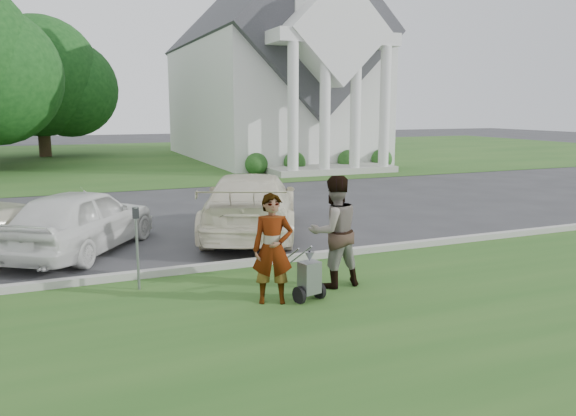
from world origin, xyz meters
TOP-DOWN VIEW (x-y plane):
  - ground at (0.00, 0.00)m, footprint 120.00×120.00m
  - grass_strip at (0.00, -3.00)m, footprint 80.00×7.00m
  - church_lawn at (0.00, 27.00)m, footprint 80.00×30.00m
  - curb at (0.00, 0.55)m, footprint 80.00×0.18m
  - church at (9.00, 23.11)m, footprint 9.19×19.00m
  - tree_back at (-4.01, 29.99)m, footprint 9.61×7.60m
  - striping_cart at (0.29, -1.75)m, footprint 0.62×1.03m
  - person_left at (-0.29, -1.61)m, footprint 0.76×0.62m
  - person_right at (1.01, -1.21)m, footprint 0.99×0.78m
  - parking_meter_near at (-2.21, -0.11)m, footprint 0.11×0.10m
  - car_b at (-2.98, 3.01)m, footprint 3.77×4.47m
  - car_c at (0.98, 3.24)m, footprint 4.08×5.79m

SIDE VIEW (x-z plane):
  - ground at x=0.00m, z-range 0.00..0.00m
  - grass_strip at x=0.00m, z-range 0.00..0.01m
  - church_lawn at x=0.00m, z-range 0.00..0.01m
  - curb at x=0.00m, z-range 0.00..0.15m
  - striping_cart at x=0.29m, z-range -0.06..0.83m
  - car_b at x=-2.98m, z-range 0.00..1.44m
  - car_c at x=0.98m, z-range 0.00..1.56m
  - person_left at x=-0.29m, z-range 0.00..1.78m
  - parking_meter_near at x=-2.21m, z-range 0.19..1.67m
  - person_right at x=1.01m, z-range 0.00..1.96m
  - tree_back at x=-4.01m, z-range 0.28..9.17m
  - church at x=9.00m, z-range -6.11..17.99m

